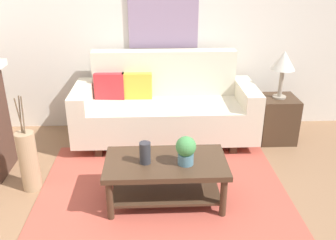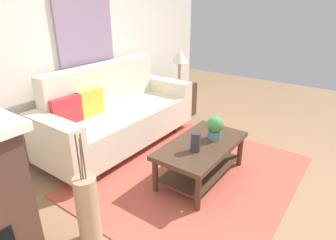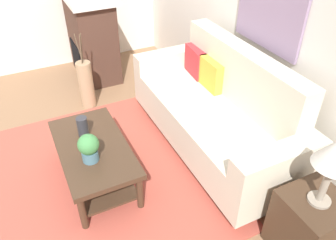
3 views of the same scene
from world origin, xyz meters
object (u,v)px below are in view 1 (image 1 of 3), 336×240
tabletop_vase (145,153)px  potted_plant_tabletop (186,150)px  couch (165,108)px  side_table (276,119)px  throw_pillow_mustard (137,86)px  floor_vase (29,161)px  throw_pillow_crimson (110,86)px  coffee_table (166,172)px  framed_painting (163,14)px  table_lamp (284,62)px

tabletop_vase → potted_plant_tabletop: bearing=-5.3°
couch → side_table: couch is taller
throw_pillow_mustard → potted_plant_tabletop: bearing=-72.5°
side_table → floor_vase: floor_vase is taller
couch → side_table: size_ratio=3.86×
couch → tabletop_vase: (-0.23, -1.32, 0.10)m
throw_pillow_crimson → coffee_table: bearing=-66.1°
couch → coffee_table: 1.30m
throw_pillow_crimson → coffee_table: 1.59m
floor_vase → throw_pillow_crimson: bearing=59.0°
framed_painting → throw_pillow_mustard: bearing=-134.5°
table_lamp → throw_pillow_crimson: bearing=175.1°
tabletop_vase → side_table: size_ratio=0.35×
side_table → framed_painting: framed_painting is taller
tabletop_vase → potted_plant_tabletop: size_ratio=0.76×
throw_pillow_mustard → coffee_table: bearing=-78.3°
couch → coffee_table: size_ratio=1.97×
throw_pillow_crimson → coffee_table: (0.63, -1.42, -0.37)m
throw_pillow_mustard → tabletop_vase: 1.45m
throw_pillow_crimson → table_lamp: bearing=-4.9°
side_table → framed_painting: 1.90m
couch → table_lamp: (1.38, -0.05, 0.56)m
tabletop_vase → side_table: bearing=38.2°
throw_pillow_mustard → table_lamp: (1.72, -0.18, 0.31)m
tabletop_vase → coffee_table: bearing=8.3°
coffee_table → table_lamp: (1.42, 1.24, 0.68)m
coffee_table → side_table: bearing=41.0°
floor_vase → tabletop_vase: bearing=-14.8°
throw_pillow_mustard → side_table: 1.77m
side_table → floor_vase: 2.90m
couch → table_lamp: bearing=-2.1°
couch → throw_pillow_crimson: (-0.67, 0.13, 0.25)m
tabletop_vase → side_table: (1.61, 1.27, -0.25)m
throw_pillow_mustard → side_table: (1.72, -0.18, -0.40)m
throw_pillow_mustard → floor_vase: size_ratio=0.60×
throw_pillow_crimson → tabletop_vase: throw_pillow_crimson is taller
throw_pillow_crimson → side_table: bearing=-4.9°
tabletop_vase → potted_plant_tabletop: 0.36m
potted_plant_tabletop → floor_vase: (-1.49, 0.33, -0.27)m
coffee_table → floor_vase: bearing=168.3°
coffee_table → table_lamp: size_ratio=1.93×
throw_pillow_mustard → potted_plant_tabletop: (0.47, -1.48, -0.11)m
couch → table_lamp: size_ratio=3.79×
coffee_table → couch: bearing=88.1°
coffee_table → tabletop_vase: size_ratio=5.54×
couch → potted_plant_tabletop: bearing=-84.5°
side_table → table_lamp: 0.71m
couch → throw_pillow_mustard: 0.44m
tabletop_vase → table_lamp: (1.61, 1.27, 0.46)m
potted_plant_tabletop → couch: bearing=95.5°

